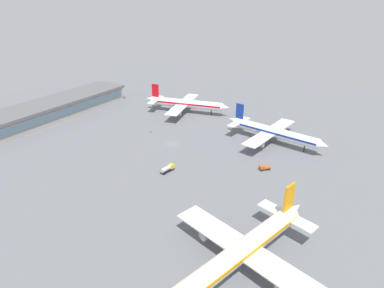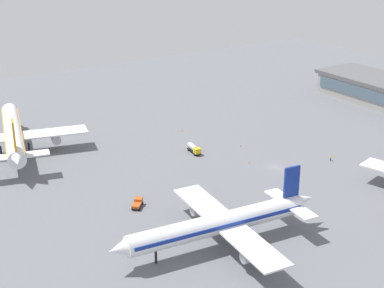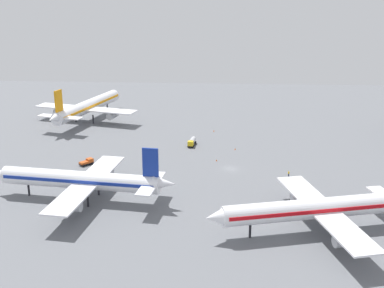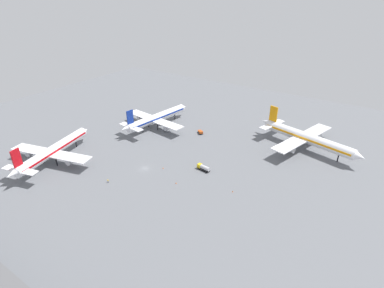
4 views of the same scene
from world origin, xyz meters
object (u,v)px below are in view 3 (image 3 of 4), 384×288
at_px(airplane_at_gate, 317,209).
at_px(airplane_taxiing, 82,180).
at_px(airplane_distant, 88,106).
at_px(ground_crew_worker, 289,174).
at_px(safety_cone_near_gate, 214,131).
at_px(safety_cone_far_side, 217,160).
at_px(pushback_tractor, 87,162).
at_px(safety_cone_mid_apron, 235,149).
at_px(fuel_truck, 192,142).

relative_size(airplane_at_gate, airplane_taxiing, 0.99).
bearing_deg(airplane_distant, ground_crew_worker, -112.98).
distance_m(safety_cone_near_gate, safety_cone_far_side, 34.31).
bearing_deg(safety_cone_near_gate, pushback_tractor, 135.85).
height_order(ground_crew_worker, safety_cone_mid_apron, ground_crew_worker).
bearing_deg(airplane_at_gate, ground_crew_worker, -101.90).
xyz_separation_m(ground_crew_worker, safety_cone_mid_apron, (23.99, 15.38, -0.55)).
xyz_separation_m(pushback_tractor, fuel_truck, (22.07, -31.90, 0.42)).
bearing_deg(fuel_truck, safety_cone_far_side, 37.94).
height_order(airplane_taxiing, safety_cone_mid_apron, airplane_taxiing).
xyz_separation_m(ground_crew_worker, safety_cone_near_gate, (46.30, 23.28, -0.55)).
bearing_deg(pushback_tractor, airplane_at_gate, -79.69).
height_order(pushback_tractor, fuel_truck, fuel_truck).
xyz_separation_m(fuel_truck, safety_cone_near_gate, (18.39, -7.38, -1.09)).
height_order(airplane_distant, safety_cone_near_gate, airplane_distant).
relative_size(ground_crew_worker, safety_cone_near_gate, 2.78).
bearing_deg(pushback_tractor, safety_cone_near_gate, -1.91).
xyz_separation_m(airplane_distant, fuel_truck, (-31.41, -46.14, -4.81)).
distance_m(fuel_truck, safety_cone_far_side, 18.31).
height_order(airplane_distant, ground_crew_worker, airplane_distant).
bearing_deg(safety_cone_mid_apron, airplane_distant, 60.10).
bearing_deg(airplane_taxiing, pushback_tractor, -69.89).
xyz_separation_m(airplane_taxiing, safety_cone_far_side, (32.68, -34.64, -5.32)).
bearing_deg(airplane_at_gate, airplane_distant, -64.74).
xyz_separation_m(airplane_at_gate, pushback_tractor, (40.06, 64.27, -4.68)).
xyz_separation_m(airplane_taxiing, safety_cone_mid_apron, (44.64, -40.87, -5.32)).
xyz_separation_m(airplane_taxiing, safety_cone_near_gate, (66.95, -32.96, -5.32)).
distance_m(ground_crew_worker, safety_cone_mid_apron, 28.50).
height_order(ground_crew_worker, safety_cone_far_side, ground_crew_worker).
relative_size(airplane_taxiing, safety_cone_near_gate, 84.64).
relative_size(airplane_distant, safety_cone_far_side, 92.02).
height_order(safety_cone_near_gate, safety_cone_mid_apron, same).
bearing_deg(pushback_tractor, fuel_truck, -13.08).
bearing_deg(airplane_distant, safety_cone_far_side, -115.89).
height_order(airplane_at_gate, fuel_truck, airplane_at_gate).
xyz_separation_m(airplane_at_gate, safety_cone_near_gate, (80.52, 24.98, -5.35)).
xyz_separation_m(pushback_tractor, safety_cone_near_gate, (40.46, -39.28, -0.67)).
height_order(airplane_at_gate, safety_cone_near_gate, airplane_at_gate).
bearing_deg(airplane_distant, airplane_taxiing, -150.89).
xyz_separation_m(pushback_tractor, safety_cone_far_side, (6.19, -40.96, -0.67)).
xyz_separation_m(fuel_truck, ground_crew_worker, (-27.91, -30.66, -0.54)).
relative_size(airplane_at_gate, fuel_truck, 7.73).
bearing_deg(pushback_tractor, safety_cone_far_side, -39.16).
relative_size(pushback_tractor, ground_crew_worker, 2.72).
bearing_deg(safety_cone_far_side, airplane_taxiing, 133.33).
bearing_deg(safety_cone_far_side, fuel_truck, 29.69).
relative_size(airplane_at_gate, safety_cone_far_side, 83.87).
bearing_deg(airplane_distant, airplane_at_gate, -125.30).
distance_m(safety_cone_near_gate, safety_cone_mid_apron, 23.67).
bearing_deg(safety_cone_near_gate, ground_crew_worker, -153.30).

